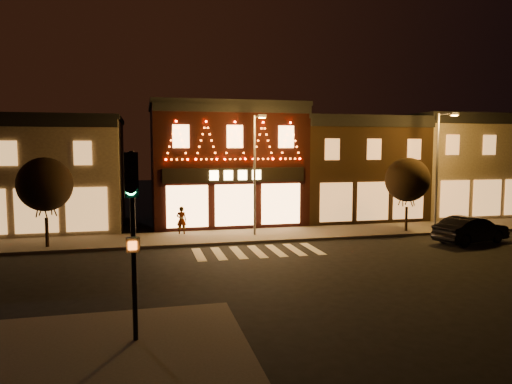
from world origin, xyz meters
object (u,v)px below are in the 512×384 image
object	(u,v)px
traffic_signal_near	(132,209)
pedestrian	(182,220)
streetlamp_mid	(256,165)
dark_sedan	(471,230)

from	to	relation	value
traffic_signal_near	pedestrian	world-z (taller)	traffic_signal_near
streetlamp_mid	pedestrian	distance (m)	5.57
traffic_signal_near	streetlamp_mid	world-z (taller)	streetlamp_mid
traffic_signal_near	pedestrian	size ratio (longest dim) A/B	3.08
dark_sedan	pedestrian	distance (m)	16.62
traffic_signal_near	streetlamp_mid	size ratio (longest dim) A/B	0.72
traffic_signal_near	dark_sedan	bearing A→B (deg)	26.11
streetlamp_mid	pedestrian	size ratio (longest dim) A/B	4.26
traffic_signal_near	streetlamp_mid	bearing A→B (deg)	61.96
dark_sedan	pedestrian	xyz separation A→B (m)	(-15.58, 5.80, 0.22)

